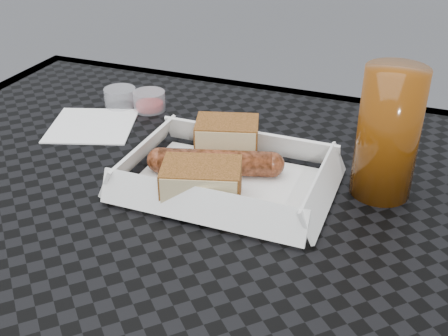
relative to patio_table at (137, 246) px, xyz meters
name	(u,v)px	position (x,y,z in m)	size (l,w,h in m)	color
patio_table	(137,246)	(0.00, 0.00, 0.00)	(0.80, 0.80, 0.74)	black
food_tray	(227,184)	(0.10, 0.06, 0.08)	(0.22, 0.15, 0.00)	white
bratwurst	(215,162)	(0.08, 0.08, 0.10)	(0.17, 0.07, 0.03)	brown
bread_near	(227,139)	(0.07, 0.13, 0.10)	(0.08, 0.06, 0.05)	brown
bread_far	(202,183)	(0.08, 0.01, 0.10)	(0.09, 0.06, 0.05)	brown
veg_garnish	(272,218)	(0.17, 0.01, 0.08)	(0.03, 0.03, 0.00)	#F9430A
napkin	(92,125)	(-0.15, 0.15, 0.08)	(0.12, 0.12, 0.00)	white
condiment_cup_sauce	(149,101)	(-0.10, 0.23, 0.09)	(0.05, 0.05, 0.03)	maroon
condiment_cup_empty	(120,98)	(-0.15, 0.22, 0.09)	(0.05, 0.05, 0.03)	silver
drink_glass	(388,134)	(0.27, 0.11, 0.15)	(0.07, 0.07, 0.16)	#5F2D08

